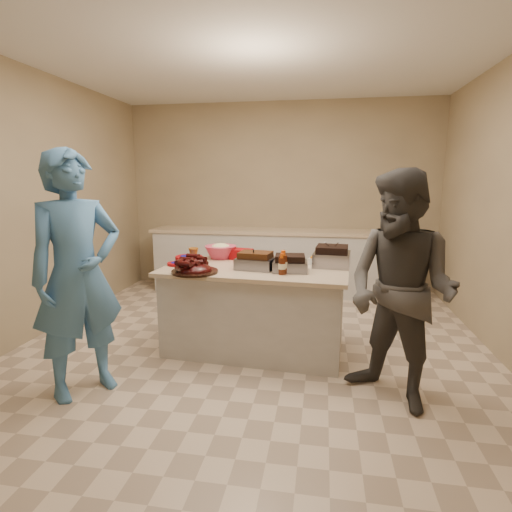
% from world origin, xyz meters
% --- Properties ---
extents(room, '(4.50, 5.00, 2.70)m').
position_xyz_m(room, '(0.00, 0.00, 0.00)').
color(room, tan).
rests_on(room, ground).
extents(back_counter, '(3.60, 0.64, 0.90)m').
position_xyz_m(back_counter, '(0.00, 2.20, 0.45)').
color(back_counter, beige).
rests_on(back_counter, ground).
extents(island, '(1.75, 1.01, 0.80)m').
position_xyz_m(island, '(0.03, 0.14, 0.00)').
color(island, beige).
rests_on(island, ground).
extents(rib_platter, '(0.42, 0.42, 0.16)m').
position_xyz_m(rib_platter, '(-0.45, -0.15, 0.80)').
color(rib_platter, '#390908').
rests_on(rib_platter, island).
extents(pulled_pork_tray, '(0.37, 0.30, 0.10)m').
position_xyz_m(pulled_pork_tray, '(0.05, 0.10, 0.80)').
color(pulled_pork_tray, '#47230F').
rests_on(pulled_pork_tray, island).
extents(brisket_tray, '(0.32, 0.28, 0.09)m').
position_xyz_m(brisket_tray, '(0.36, 0.05, 0.80)').
color(brisket_tray, black).
rests_on(brisket_tray, island).
extents(roasting_pan, '(0.36, 0.36, 0.13)m').
position_xyz_m(roasting_pan, '(0.73, 0.33, 0.80)').
color(roasting_pan, gray).
rests_on(roasting_pan, island).
extents(coleslaw_bowl, '(0.35, 0.35, 0.22)m').
position_xyz_m(coleslaw_bowl, '(-0.39, 0.52, 0.80)').
color(coleslaw_bowl, '#C33552').
rests_on(coleslaw_bowl, island).
extents(sausage_plate, '(0.34, 0.34, 0.05)m').
position_xyz_m(sausage_plate, '(0.21, 0.46, 0.80)').
color(sausage_plate, silver).
rests_on(sausage_plate, island).
extents(mac_cheese_dish, '(0.37, 0.31, 0.08)m').
position_xyz_m(mac_cheese_dish, '(0.70, 0.40, 0.80)').
color(mac_cheese_dish, orange).
rests_on(mac_cheese_dish, island).
extents(bbq_bottle_a, '(0.07, 0.07, 0.18)m').
position_xyz_m(bbq_bottle_a, '(0.31, -0.09, 0.80)').
color(bbq_bottle_a, '#441808').
rests_on(bbq_bottle_a, island).
extents(bbq_bottle_b, '(0.07, 0.07, 0.21)m').
position_xyz_m(bbq_bottle_b, '(0.31, -0.07, 0.80)').
color(bbq_bottle_b, '#441808').
rests_on(bbq_bottle_b, island).
extents(mustard_bottle, '(0.05, 0.05, 0.13)m').
position_xyz_m(mustard_bottle, '(-0.03, 0.28, 0.80)').
color(mustard_bottle, gold).
rests_on(mustard_bottle, island).
extents(sauce_bowl, '(0.13, 0.05, 0.13)m').
position_xyz_m(sauce_bowl, '(0.03, 0.43, 0.80)').
color(sauce_bowl, silver).
rests_on(sauce_bowl, island).
extents(plate_stack_large, '(0.29, 0.29, 0.03)m').
position_xyz_m(plate_stack_large, '(-0.70, 0.42, 0.80)').
color(plate_stack_large, maroon).
rests_on(plate_stack_large, island).
extents(plate_stack_small, '(0.19, 0.19, 0.02)m').
position_xyz_m(plate_stack_small, '(-0.72, 0.13, 0.80)').
color(plate_stack_small, maroon).
rests_on(plate_stack_small, island).
extents(plastic_cup, '(0.11, 0.10, 0.10)m').
position_xyz_m(plastic_cup, '(-0.69, 0.54, 0.80)').
color(plastic_cup, '#A3621B').
rests_on(plastic_cup, island).
extents(basket_stack, '(0.24, 0.20, 0.10)m').
position_xyz_m(basket_stack, '(-0.17, 0.51, 0.80)').
color(basket_stack, maroon).
rests_on(basket_stack, island).
extents(guest_blue, '(1.86, 1.62, 0.44)m').
position_xyz_m(guest_blue, '(-1.12, -0.83, 0.00)').
color(guest_blue, teal).
rests_on(guest_blue, ground).
extents(guest_gray, '(1.73, 1.79, 0.64)m').
position_xyz_m(guest_gray, '(1.19, -0.60, 0.00)').
color(guest_gray, '#4C4844').
rests_on(guest_gray, ground).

